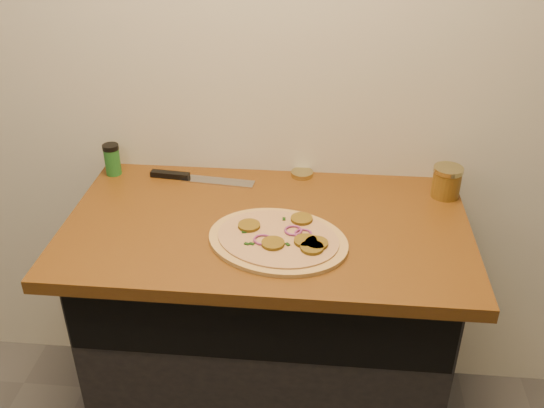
# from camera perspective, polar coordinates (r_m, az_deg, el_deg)

# --- Properties ---
(cabinet) EXTENTS (1.10, 0.60, 0.86)m
(cabinet) POSITION_cam_1_polar(r_m,az_deg,el_deg) (2.12, -0.35, -12.03)
(cabinet) COLOR black
(cabinet) RESTS_ON ground
(countertop) EXTENTS (1.20, 0.70, 0.04)m
(countertop) POSITION_cam_1_polar(r_m,az_deg,el_deg) (1.82, -0.49, -2.18)
(countertop) COLOR brown
(countertop) RESTS_ON cabinet
(pizza) EXTENTS (0.49, 0.49, 0.03)m
(pizza) POSITION_cam_1_polar(r_m,az_deg,el_deg) (1.71, 0.68, -3.35)
(pizza) COLOR tan
(pizza) RESTS_ON countertop
(chefs_knife) EXTENTS (0.36, 0.07, 0.02)m
(chefs_knife) POSITION_cam_1_polar(r_m,az_deg,el_deg) (2.05, -7.49, 2.46)
(chefs_knife) COLOR #B7BAC1
(chefs_knife) RESTS_ON countertop
(mason_jar_lid) EXTENTS (0.08, 0.08, 0.02)m
(mason_jar_lid) POSITION_cam_1_polar(r_m,az_deg,el_deg) (2.05, 2.85, 2.87)
(mason_jar_lid) COLOR tan
(mason_jar_lid) RESTS_ON countertop
(salsa_jar) EXTENTS (0.09, 0.09, 0.10)m
(salsa_jar) POSITION_cam_1_polar(r_m,az_deg,el_deg) (1.99, 16.11, 2.04)
(salsa_jar) COLOR #A42A10
(salsa_jar) RESTS_ON countertop
(spice_shaker) EXTENTS (0.05, 0.05, 0.11)m
(spice_shaker) POSITION_cam_1_polar(r_m,az_deg,el_deg) (2.11, -14.81, 4.09)
(spice_shaker) COLOR #206727
(spice_shaker) RESTS_ON countertop
(flour_spill) EXTENTS (0.18, 0.18, 0.00)m
(flour_spill) POSITION_cam_1_polar(r_m,az_deg,el_deg) (1.71, 3.14, -3.65)
(flour_spill) COLOR white
(flour_spill) RESTS_ON countertop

